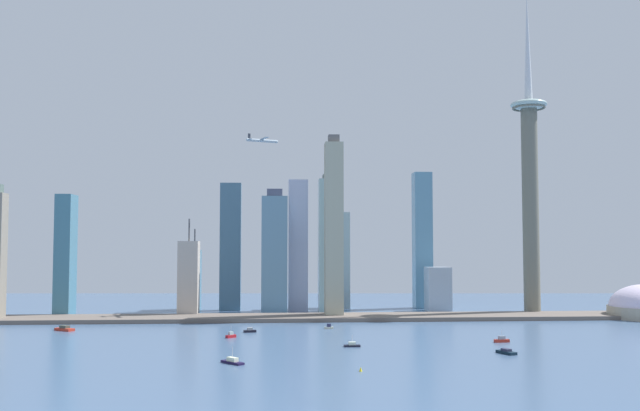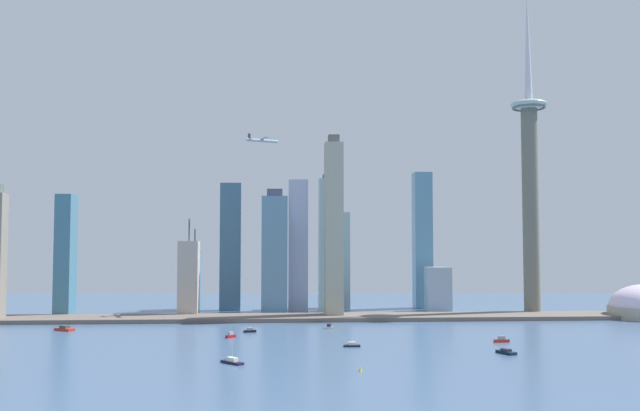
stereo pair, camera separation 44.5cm
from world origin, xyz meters
The scene contains 23 objects.
waterfront_pier centered at (0.00, 436.87, 1.91)m, with size 814.59×54.16×3.83m, color #675C53.
observation_tower centered at (192.41, 466.11, 147.45)m, with size 37.69×37.69×342.74m.
skyscraper_0 centered at (-15.08, 445.42, 87.98)m, with size 17.72×21.10×180.84m.
skyscraper_1 centered at (-283.48, 476.77, 61.26)m, with size 15.84×26.13×122.52m.
skyscraper_2 centered at (-73.60, 497.42, 63.16)m, with size 27.22×16.35×131.16m.
skyscraper_4 centered at (-162.64, 544.00, 33.25)m, with size 13.39×22.36×89.69m.
skyscraper_5 centered at (-122.13, 533.34, 70.15)m, with size 22.98×14.90×140.30m.
skyscraper_6 centered at (-159.47, 468.62, 37.90)m, with size 19.92×21.42×98.17m.
skyscraper_7 centered at (104.59, 510.87, 23.80)m, with size 25.41×24.85×47.60m.
skyscraper_8 centered at (-14.58, 508.97, 72.37)m, with size 23.10×22.07×147.92m.
skyscraper_10 centered at (95.14, 543.91, 77.36)m, with size 20.18×19.86×154.72m.
skyscraper_11 centered at (-47.93, 521.53, 71.41)m, with size 20.96×23.01×142.82m.
skyscraper_12 centered at (-1.66, 548.21, 54.42)m, with size 26.15×20.45×108.84m.
boat_0 centered at (-18.22, 259.88, 1.24)m, with size 11.53×4.70×8.60m.
boat_1 centered at (94.59, 274.36, 1.70)m, with size 11.75×4.52×9.41m.
boat_2 centered at (-106.72, 312.08, 1.72)m, with size 8.21×7.83×9.46m.
boat_3 centered at (-26.66, 361.19, 1.64)m, with size 7.63×2.50×4.59m.
boat_4 centered at (-93.24, 343.91, 1.41)m, with size 10.73×6.57×3.89m.
boat_5 centered at (-248.75, 364.44, 1.63)m, with size 18.62×15.68×4.45m.
boat_6 centered at (-98.23, 197.55, 1.36)m, with size 15.17×16.35×10.40m.
boat_7 centered at (80.06, 222.70, 1.28)m, with size 10.68×16.01×3.43m.
channel_buoy_1 centered at (-23.84, 167.48, 1.24)m, with size 1.89×1.89×2.48m, color yellow.
airplane centered at (-86.59, 478.24, 180.11)m, with size 33.04×32.71×8.13m.
Camera 2 is at (-71.95, -218.18, 71.91)m, focal length 37.87 mm.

